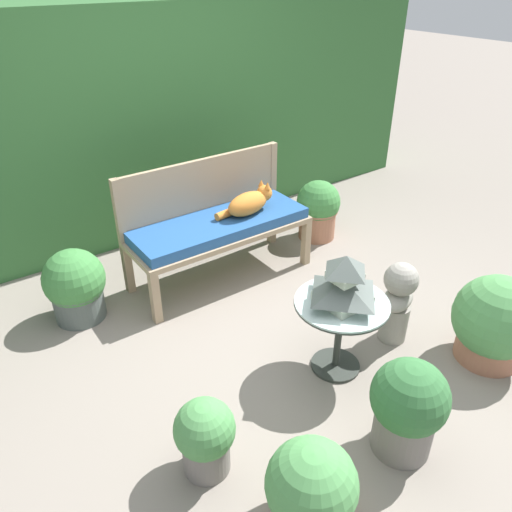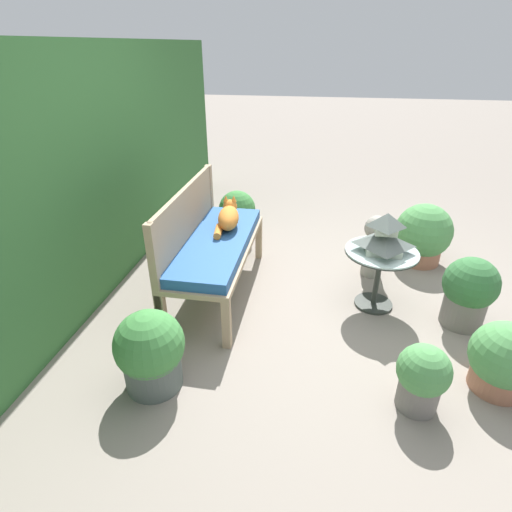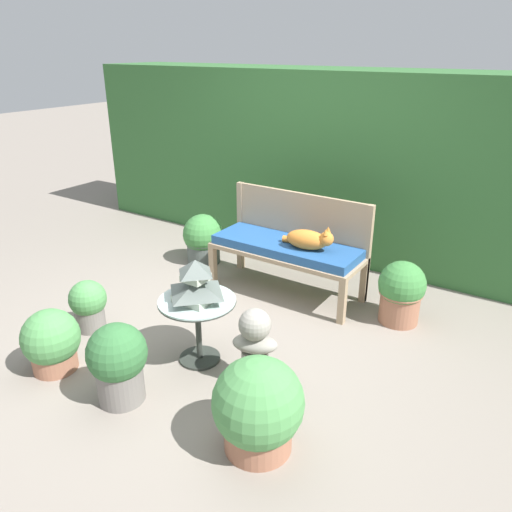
{
  "view_description": "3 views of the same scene",
  "coord_description": "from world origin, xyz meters",
  "px_view_note": "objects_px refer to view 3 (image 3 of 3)",
  "views": [
    {
      "loc": [
        -1.61,
        -2.02,
        2.25
      ],
      "look_at": [
        0.22,
        0.55,
        0.37
      ],
      "focal_mm": 35.0,
      "sensor_mm": 36.0,
      "label": 1
    },
    {
      "loc": [
        -2.71,
        0.14,
        1.95
      ],
      "look_at": [
        0.03,
        0.61,
        0.46
      ],
      "focal_mm": 28.0,
      "sensor_mm": 36.0,
      "label": 2
    },
    {
      "loc": [
        2.32,
        -2.8,
        2.22
      ],
      "look_at": [
        0.05,
        0.62,
        0.47
      ],
      "focal_mm": 35.0,
      "sensor_mm": 36.0,
      "label": 3
    }
  ],
  "objects_px": {
    "potted_plant_bench_right": "(258,408)",
    "potted_plant_table_far": "(203,239)",
    "patio_table": "(198,313)",
    "potted_plant_path_edge": "(88,304)",
    "cat": "(309,239)",
    "garden_bench": "(286,250)",
    "potted_plant_hedge_corner": "(118,362)",
    "pagoda_birdhouse": "(196,283)",
    "potted_plant_table_near": "(401,292)",
    "potted_plant_patio_mid": "(52,342)",
    "garden_bust": "(255,344)"
  },
  "relations": [
    {
      "from": "garden_bust",
      "to": "potted_plant_table_near",
      "type": "bearing_deg",
      "value": 47.32
    },
    {
      "from": "patio_table",
      "to": "potted_plant_patio_mid",
      "type": "relative_size",
      "value": 1.2
    },
    {
      "from": "patio_table",
      "to": "potted_plant_table_far",
      "type": "xyz_separation_m",
      "value": [
        -1.15,
        1.47,
        -0.13
      ]
    },
    {
      "from": "garden_bust",
      "to": "potted_plant_table_near",
      "type": "xyz_separation_m",
      "value": [
        0.55,
        1.41,
        -0.04
      ]
    },
    {
      "from": "potted_plant_table_far",
      "to": "potted_plant_path_edge",
      "type": "bearing_deg",
      "value": -86.45
    },
    {
      "from": "patio_table",
      "to": "potted_plant_patio_mid",
      "type": "distance_m",
      "value": 1.08
    },
    {
      "from": "garden_bench",
      "to": "potted_plant_table_near",
      "type": "relative_size",
      "value": 2.62
    },
    {
      "from": "pagoda_birdhouse",
      "to": "potted_plant_path_edge",
      "type": "bearing_deg",
      "value": -171.35
    },
    {
      "from": "potted_plant_patio_mid",
      "to": "potted_plant_path_edge",
      "type": "distance_m",
      "value": 0.57
    },
    {
      "from": "potted_plant_table_far",
      "to": "potted_plant_patio_mid",
      "type": "distance_m",
      "value": 2.18
    },
    {
      "from": "garden_bench",
      "to": "potted_plant_patio_mid",
      "type": "height_order",
      "value": "garden_bench"
    },
    {
      "from": "garden_bust",
      "to": "potted_plant_hedge_corner",
      "type": "xyz_separation_m",
      "value": [
        -0.66,
        -0.63,
        -0.03
      ]
    },
    {
      "from": "cat",
      "to": "potted_plant_hedge_corner",
      "type": "xyz_separation_m",
      "value": [
        -0.37,
        -1.94,
        -0.32
      ]
    },
    {
      "from": "potted_plant_hedge_corner",
      "to": "potted_plant_path_edge",
      "type": "distance_m",
      "value": 1.03
    },
    {
      "from": "patio_table",
      "to": "potted_plant_table_near",
      "type": "xyz_separation_m",
      "value": [
        1.07,
        1.39,
        -0.12
      ]
    },
    {
      "from": "pagoda_birdhouse",
      "to": "potted_plant_table_near",
      "type": "bearing_deg",
      "value": 52.55
    },
    {
      "from": "pagoda_birdhouse",
      "to": "potted_plant_patio_mid",
      "type": "bearing_deg",
      "value": -140.02
    },
    {
      "from": "pagoda_birdhouse",
      "to": "potted_plant_hedge_corner",
      "type": "height_order",
      "value": "pagoda_birdhouse"
    },
    {
      "from": "cat",
      "to": "garden_bench",
      "type": "bearing_deg",
      "value": 162.46
    },
    {
      "from": "garden_bust",
      "to": "potted_plant_patio_mid",
      "type": "distance_m",
      "value": 1.49
    },
    {
      "from": "patio_table",
      "to": "potted_plant_bench_right",
      "type": "height_order",
      "value": "potted_plant_bench_right"
    },
    {
      "from": "cat",
      "to": "garden_bust",
      "type": "xyz_separation_m",
      "value": [
        0.29,
        -1.3,
        -0.29
      ]
    },
    {
      "from": "garden_bench",
      "to": "potted_plant_table_far",
      "type": "xyz_separation_m",
      "value": [
        -1.12,
        0.14,
        -0.18
      ]
    },
    {
      "from": "garden_bust",
      "to": "potted_plant_table_far",
      "type": "distance_m",
      "value": 2.23
    },
    {
      "from": "potted_plant_patio_mid",
      "to": "potted_plant_path_edge",
      "type": "bearing_deg",
      "value": 114.24
    },
    {
      "from": "garden_bench",
      "to": "potted_plant_bench_right",
      "type": "xyz_separation_m",
      "value": [
        0.89,
        -1.84,
        -0.16
      ]
    },
    {
      "from": "potted_plant_hedge_corner",
      "to": "potted_plant_table_far",
      "type": "distance_m",
      "value": 2.35
    },
    {
      "from": "pagoda_birdhouse",
      "to": "potted_plant_patio_mid",
      "type": "distance_m",
      "value": 1.14
    },
    {
      "from": "potted_plant_patio_mid",
      "to": "potted_plant_path_edge",
      "type": "height_order",
      "value": "potted_plant_patio_mid"
    },
    {
      "from": "potted_plant_bench_right",
      "to": "potted_plant_path_edge",
      "type": "relative_size",
      "value": 1.36
    },
    {
      "from": "potted_plant_patio_mid",
      "to": "potted_plant_table_far",
      "type": "bearing_deg",
      "value": 98.89
    },
    {
      "from": "garden_bust",
      "to": "potted_plant_hedge_corner",
      "type": "height_order",
      "value": "garden_bust"
    },
    {
      "from": "garden_bench",
      "to": "potted_plant_hedge_corner",
      "type": "relative_size",
      "value": 2.56
    },
    {
      "from": "garden_bench",
      "to": "potted_plant_table_far",
      "type": "height_order",
      "value": "potted_plant_table_far"
    },
    {
      "from": "patio_table",
      "to": "potted_plant_path_edge",
      "type": "xyz_separation_m",
      "value": [
        -1.05,
        -0.16,
        -0.17
      ]
    },
    {
      "from": "cat",
      "to": "pagoda_birdhouse",
      "type": "relative_size",
      "value": 1.44
    },
    {
      "from": "garden_bench",
      "to": "pagoda_birdhouse",
      "type": "relative_size",
      "value": 4.07
    },
    {
      "from": "potted_plant_bench_right",
      "to": "potted_plant_table_far",
      "type": "xyz_separation_m",
      "value": [
        -2.02,
        1.98,
        -0.02
      ]
    },
    {
      "from": "patio_table",
      "to": "potted_plant_hedge_corner",
      "type": "xyz_separation_m",
      "value": [
        -0.14,
        -0.65,
        -0.1
      ]
    },
    {
      "from": "garden_bench",
      "to": "patio_table",
      "type": "xyz_separation_m",
      "value": [
        0.03,
        -1.33,
        -0.04
      ]
    },
    {
      "from": "potted_plant_hedge_corner",
      "to": "potted_plant_table_far",
      "type": "relative_size",
      "value": 1.04
    },
    {
      "from": "pagoda_birdhouse",
      "to": "potted_plant_table_near",
      "type": "relative_size",
      "value": 0.64
    },
    {
      "from": "potted_plant_table_far",
      "to": "potted_plant_path_edge",
      "type": "height_order",
      "value": "potted_plant_table_far"
    },
    {
      "from": "garden_bench",
      "to": "potted_plant_table_near",
      "type": "distance_m",
      "value": 1.11
    },
    {
      "from": "garden_bench",
      "to": "potted_plant_bench_right",
      "type": "height_order",
      "value": "potted_plant_bench_right"
    },
    {
      "from": "potted_plant_table_near",
      "to": "potted_plant_bench_right",
      "type": "xyz_separation_m",
      "value": [
        -0.2,
        -1.9,
        0.0
      ]
    },
    {
      "from": "garden_bench",
      "to": "garden_bust",
      "type": "relative_size",
      "value": 2.45
    },
    {
      "from": "potted_plant_bench_right",
      "to": "potted_plant_path_edge",
      "type": "height_order",
      "value": "potted_plant_bench_right"
    },
    {
      "from": "potted_plant_hedge_corner",
      "to": "potted_plant_patio_mid",
      "type": "relative_size",
      "value": 1.19
    },
    {
      "from": "garden_bench",
      "to": "patio_table",
      "type": "relative_size",
      "value": 2.53
    }
  ]
}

